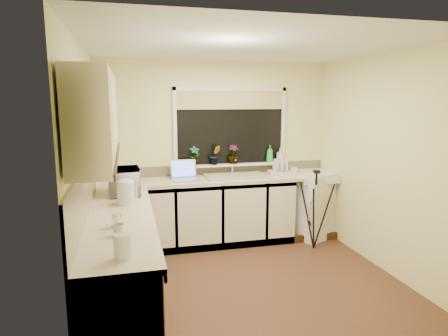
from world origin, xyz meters
The scene contains 33 objects.
floor centered at (0.00, 0.00, 0.00)m, with size 3.20×3.20×0.00m, color brown.
ceiling centered at (0.00, 0.00, 2.45)m, with size 3.20×3.20×0.00m, color white.
wall_back centered at (0.00, 1.50, 1.23)m, with size 3.20×3.20×0.00m, color #EEEB9E.
wall_front centered at (0.00, -1.50, 1.23)m, with size 3.20×3.20×0.00m, color #EEEB9E.
wall_left centered at (-1.60, 0.00, 1.23)m, with size 3.00×3.00×0.00m, color #EEEB9E.
wall_right centered at (1.60, 0.00, 1.23)m, with size 3.00×3.00×0.00m, color #EEEB9E.
base_cabinet_back centered at (-0.33, 1.20, 0.43)m, with size 2.55×0.60×0.86m, color silver.
base_cabinet_left centered at (-1.30, -0.30, 0.43)m, with size 0.54×2.40×0.86m, color silver.
worktop_back centered at (0.00, 1.20, 0.88)m, with size 3.20×0.60×0.04m, color beige.
worktop_left centered at (-1.30, -0.30, 0.88)m, with size 0.60×2.40×0.04m, color beige.
upper_cabinet centered at (-1.44, -0.45, 1.80)m, with size 0.28×1.90×0.70m, color silver.
splashback_left centered at (-1.59, -0.30, 1.12)m, with size 0.02×2.40×0.45m, color beige.
splashback_back centered at (0.00, 1.49, 0.97)m, with size 3.20×0.02×0.14m, color beige.
window_glass centered at (0.20, 1.49, 1.55)m, with size 1.50×0.02×1.00m, color black.
window_blind centered at (0.20, 1.46, 1.92)m, with size 1.50×0.02×0.25m, color tan.
windowsill centered at (0.20, 1.43, 1.04)m, with size 1.60×0.14×0.03m, color white.
sink centered at (0.20, 1.20, 0.91)m, with size 0.82×0.46×0.03m, color tan.
faucet centered at (0.20, 1.38, 1.02)m, with size 0.03×0.03×0.24m, color silver.
washing_machine centered at (1.32, 1.19, 0.46)m, with size 0.65×0.63×0.92m, color white.
laptop centered at (-0.49, 1.22, 0.97)m, with size 0.35×0.34×0.25m.
kettle centered at (-1.24, 0.13, 1.01)m, with size 0.17×0.17×0.23m, color silver.
dish_rack centered at (0.86, 1.21, 0.93)m, with size 0.35×0.26×0.05m, color beige.
tripod centered at (1.12, 0.68, 0.52)m, with size 0.51×0.51×1.05m, color black, non-canonical shape.
glass_jug centered at (-1.27, -1.26, 0.98)m, with size 0.11×0.11×0.17m, color silver.
steel_jar centered at (-1.31, -0.58, 0.96)m, with size 0.09×0.09×0.12m, color silver.
microwave centered at (-1.25, 0.61, 1.04)m, with size 0.50×0.34×0.28m, color white.
plant_a centered at (-0.32, 1.42, 1.18)m, with size 0.14×0.09×0.26m, color #999999.
plant_b centered at (-0.04, 1.39, 1.18)m, with size 0.15×0.12×0.27m, color #999999.
plant_c centered at (0.22, 1.41, 1.18)m, with size 0.15×0.15×0.26m, color #999999.
soap_bottle_green centered at (0.76, 1.42, 1.17)m, with size 0.09×0.09×0.24m, color green.
soap_bottle_clear centered at (0.92, 1.43, 1.15)m, with size 0.09×0.09×0.20m, color #999999.
cup_back centered at (1.07, 1.26, 0.94)m, with size 0.11×0.11×0.09m, color white.
cup_left centered at (-1.30, -0.79, 0.94)m, with size 0.10×0.10×0.09m, color beige.
Camera 1 is at (-1.21, -3.82, 1.94)m, focal length 31.61 mm.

